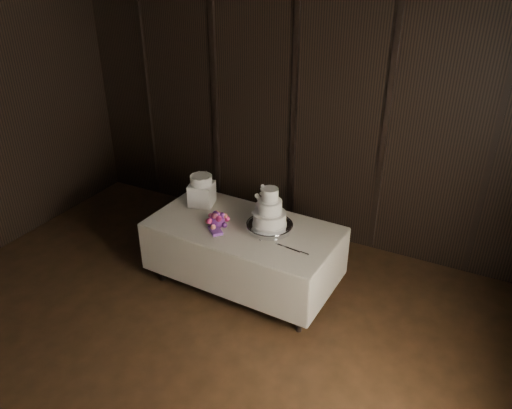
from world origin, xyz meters
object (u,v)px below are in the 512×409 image
at_px(display_table, 244,253).
at_px(box_pedestal, 202,194).
at_px(bouquet, 217,220).
at_px(small_cake, 201,180).
at_px(cake_stand, 269,228).
at_px(wedding_cake, 266,210).

xyz_separation_m(display_table, box_pedestal, (-0.65, 0.22, 0.47)).
distance_m(bouquet, small_cake, 0.57).
relative_size(cake_stand, box_pedestal, 1.86).
height_order(display_table, box_pedestal, box_pedestal).
xyz_separation_m(display_table, small_cake, (-0.65, 0.22, 0.64)).
xyz_separation_m(wedding_cake, small_cake, (-0.91, 0.21, 0.05)).
bearing_deg(bouquet, wedding_cake, 13.09).
height_order(cake_stand, box_pedestal, box_pedestal).
distance_m(display_table, wedding_cake, 0.65).
height_order(display_table, small_cake, small_cake).
bearing_deg(cake_stand, bouquet, -165.91).
distance_m(display_table, bouquet, 0.49).
relative_size(wedding_cake, small_cake, 1.64).
xyz_separation_m(cake_stand, box_pedestal, (-0.94, 0.20, 0.08)).
bearing_deg(display_table, cake_stand, 6.01).
bearing_deg(cake_stand, display_table, -176.05).
distance_m(bouquet, box_pedestal, 0.53).
bearing_deg(bouquet, small_cake, 140.18).
distance_m(display_table, small_cake, 0.94).
xyz_separation_m(cake_stand, bouquet, (-0.54, -0.14, 0.02)).
height_order(display_table, bouquet, bouquet).
relative_size(display_table, bouquet, 5.05).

